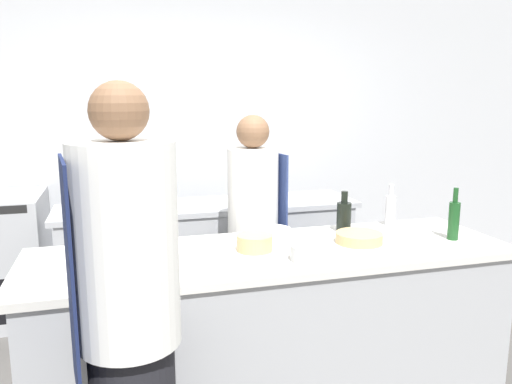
% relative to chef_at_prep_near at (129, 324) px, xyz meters
% --- Properties ---
extents(wall_back, '(8.00, 0.06, 2.80)m').
position_rel_chef_at_prep_near_xyz_m(wall_back, '(0.77, 2.75, 0.51)').
color(wall_back, silver).
rests_on(wall_back, ground_plane).
extents(prep_counter, '(2.59, 0.78, 0.93)m').
position_rel_chef_at_prep_near_xyz_m(prep_counter, '(0.77, 0.62, -0.43)').
color(prep_counter, '#A8AAAF').
rests_on(prep_counter, ground_plane).
extents(pass_counter, '(2.28, 0.59, 0.93)m').
position_rel_chef_at_prep_near_xyz_m(pass_counter, '(0.66, 1.88, -0.43)').
color(pass_counter, '#A8AAAF').
rests_on(pass_counter, ground_plane).
extents(chef_at_prep_near, '(0.42, 0.40, 1.79)m').
position_rel_chef_at_prep_near_xyz_m(chef_at_prep_near, '(0.00, 0.00, 0.00)').
color(chef_at_prep_near, black).
rests_on(chef_at_prep_near, ground_plane).
extents(chef_at_stove, '(0.36, 0.35, 1.62)m').
position_rel_chef_at_prep_near_xyz_m(chef_at_stove, '(0.84, 1.26, -0.08)').
color(chef_at_stove, black).
rests_on(chef_at_stove, ground_plane).
extents(bottle_olive_oil, '(0.06, 0.06, 0.26)m').
position_rel_chef_at_prep_near_xyz_m(bottle_olive_oil, '(1.64, 0.91, 0.14)').
color(bottle_olive_oil, silver).
rests_on(bottle_olive_oil, prep_counter).
extents(bottle_vinegar, '(0.07, 0.07, 0.30)m').
position_rel_chef_at_prep_near_xyz_m(bottle_vinegar, '(0.00, 0.34, 0.16)').
color(bottle_vinegar, '#2D5175').
rests_on(bottle_vinegar, prep_counter).
extents(bottle_wine, '(0.09, 0.09, 0.25)m').
position_rel_chef_at_prep_near_xyz_m(bottle_wine, '(1.29, 0.85, 0.14)').
color(bottle_wine, black).
rests_on(bottle_wine, prep_counter).
extents(bottle_cooking_oil, '(0.06, 0.06, 0.30)m').
position_rel_chef_at_prep_near_xyz_m(bottle_cooking_oil, '(1.82, 0.53, 0.16)').
color(bottle_cooking_oil, '#19471E').
rests_on(bottle_cooking_oil, prep_counter).
extents(bowl_mixing_large, '(0.19, 0.19, 0.09)m').
position_rel_chef_at_prep_near_xyz_m(bowl_mixing_large, '(0.67, 0.64, 0.08)').
color(bowl_mixing_large, tan).
rests_on(bowl_mixing_large, prep_counter).
extents(bowl_prep_small, '(0.26, 0.26, 0.06)m').
position_rel_chef_at_prep_near_xyz_m(bowl_prep_small, '(1.27, 0.61, 0.07)').
color(bowl_prep_small, tan).
rests_on(bowl_prep_small, prep_counter).
extents(bowl_ceramic_blue, '(0.19, 0.19, 0.08)m').
position_rel_chef_at_prep_near_xyz_m(bowl_ceramic_blue, '(0.89, 0.40, 0.08)').
color(bowl_ceramic_blue, '#B7BABC').
rests_on(bowl_ceramic_blue, prep_counter).
extents(bowl_wooden_salad, '(0.20, 0.20, 0.06)m').
position_rel_chef_at_prep_near_xyz_m(bowl_wooden_salad, '(0.83, 0.81, 0.07)').
color(bowl_wooden_salad, white).
rests_on(bowl_wooden_salad, prep_counter).
extents(cutting_board, '(0.34, 0.20, 0.01)m').
position_rel_chef_at_prep_near_xyz_m(cutting_board, '(0.27, 0.60, 0.04)').
color(cutting_board, white).
rests_on(cutting_board, prep_counter).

